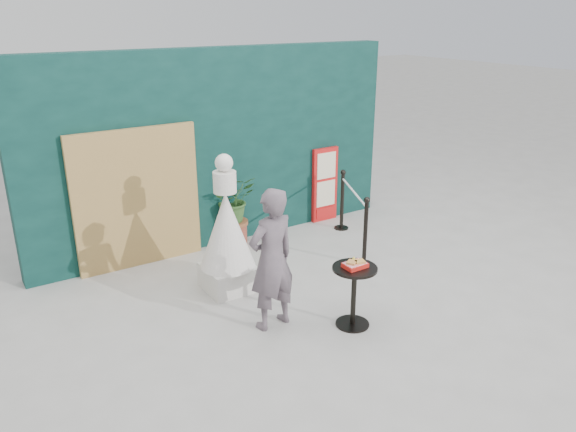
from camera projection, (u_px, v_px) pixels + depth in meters
The scene contains 10 objects.
ground at pixel (343, 325), 6.64m from camera, with size 60.00×60.00×0.00m, color #ADAAA5.
back_wall at pixel (219, 148), 8.60m from camera, with size 6.00×0.30×3.00m, color black.
bamboo_fence at pixel (138, 199), 7.89m from camera, with size 1.80×0.08×2.00m, color tan.
woman at pixel (272, 260), 6.35m from camera, with size 0.62×0.41×1.69m, color #65565F.
menu_board at pixel (325, 185), 9.71m from camera, with size 0.50×0.07×1.30m.
statue at pixel (227, 236), 7.24m from camera, with size 0.72×0.72×1.85m.
cafe_table at pixel (354, 287), 6.47m from camera, with size 0.52×0.52×0.75m.
food_basket at pixel (355, 264), 6.37m from camera, with size 0.26×0.19×0.11m.
planter at pixel (234, 205), 8.72m from camera, with size 0.65×0.56×1.11m.
stanchion_barrier at pixel (353, 216), 8.71m from camera, with size 0.84×1.54×1.03m.
Camera 1 is at (-3.69, -4.50, 3.52)m, focal length 35.00 mm.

